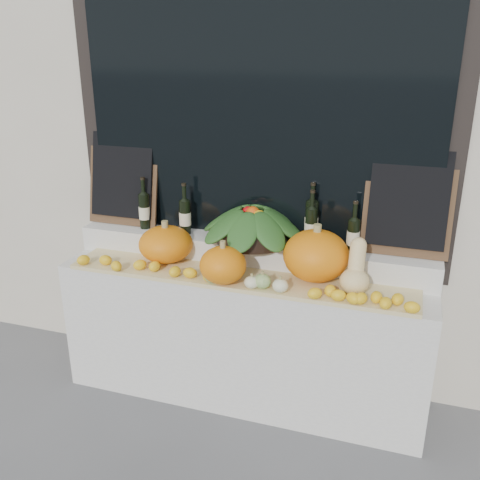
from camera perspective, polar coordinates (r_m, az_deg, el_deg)
name	(u,v)px	position (r m, az deg, el deg)	size (l,w,h in m)	color
storefront_facade	(278,36)	(3.70, 4.05, 20.90)	(7.00, 0.94, 4.50)	beige
display_sill	(244,334)	(3.50, 0.38, -10.04)	(2.30, 0.55, 0.88)	silver
rear_tier	(251,252)	(3.40, 1.17, -1.24)	(2.30, 0.25, 0.16)	silver
straw_bedding	(237,279)	(3.19, -0.28, -4.13)	(2.10, 0.32, 0.03)	tan
pumpkin_left	(166,244)	(3.39, -7.91, -0.43)	(0.34, 0.34, 0.23)	orange
pumpkin_right	(316,256)	(3.12, 8.11, -1.65)	(0.38, 0.38, 0.30)	orange
pumpkin_center	(223,265)	(3.07, -1.83, -2.69)	(0.27, 0.27, 0.22)	orange
butternut_squash	(355,272)	(3.02, 12.21, -3.37)	(0.16, 0.22, 0.30)	#EBCD8A
decorative_gourds	(231,276)	(3.06, -0.96, -3.81)	(0.52, 0.14, 0.16)	#306F21
lemon_heap	(231,279)	(3.07, -0.92, -4.20)	(2.20, 0.16, 0.06)	yellow
produce_bowl	(253,224)	(3.32, 1.37, 1.70)	(0.70, 0.70, 0.24)	black
wine_bottle_far_left	(145,210)	(3.60, -10.15, 3.13)	(0.08, 0.08, 0.35)	black
wine_bottle_near_left	(185,216)	(3.47, -5.88, 2.53)	(0.08, 0.08, 0.34)	black
wine_bottle_tall	(311,222)	(3.31, 7.62, 1.96)	(0.08, 0.08, 0.38)	black
wine_bottle_near_right	(311,227)	(3.25, 7.58, 1.39)	(0.08, 0.08, 0.36)	black
wine_bottle_far_right	(353,235)	(3.21, 11.98, 0.49)	(0.08, 0.08, 0.32)	black
chalkboard_left	(123,177)	(3.69, -12.40, 6.55)	(0.50, 0.15, 0.61)	#4C331E
chalkboard_right	(409,201)	(3.21, 17.54, 3.94)	(0.50, 0.15, 0.61)	#4C331E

